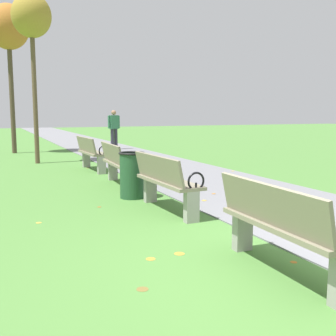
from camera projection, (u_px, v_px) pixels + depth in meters
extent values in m
plane|color=#4C7F38|center=(317.00, 266.00, 4.18)|extent=(80.00, 80.00, 0.00)
cube|color=slate|center=(83.00, 142.00, 21.10)|extent=(2.94, 44.00, 0.02)
cube|color=gray|center=(285.00, 226.00, 3.92)|extent=(0.48, 1.61, 0.05)
cube|color=gray|center=(269.00, 204.00, 3.82)|extent=(0.17, 1.60, 0.40)
cube|color=#99968E|center=(242.00, 231.00, 4.64)|extent=(0.20, 0.13, 0.45)
torus|color=black|center=(247.00, 198.00, 4.63)|extent=(0.27, 0.04, 0.27)
cylinder|color=black|center=(247.00, 205.00, 4.64)|extent=(0.03, 0.03, 0.12)
cube|color=gray|center=(169.00, 182.00, 6.43)|extent=(0.49, 1.61, 0.05)
cube|color=gray|center=(158.00, 168.00, 6.32)|extent=(0.18, 1.60, 0.40)
cube|color=#99968E|center=(191.00, 207.00, 5.80)|extent=(0.20, 0.13, 0.45)
cube|color=#99968E|center=(150.00, 189.00, 7.12)|extent=(0.20, 0.13, 0.45)
torus|color=black|center=(196.00, 181.00, 5.76)|extent=(0.27, 0.04, 0.27)
cylinder|color=black|center=(196.00, 187.00, 5.77)|extent=(0.03, 0.03, 0.12)
torus|color=black|center=(153.00, 168.00, 7.12)|extent=(0.27, 0.04, 0.27)
cylinder|color=black|center=(153.00, 173.00, 7.13)|extent=(0.03, 0.03, 0.12)
cube|color=gray|center=(121.00, 163.00, 8.73)|extent=(0.51, 1.62, 0.05)
cube|color=gray|center=(112.00, 153.00, 8.63)|extent=(0.20, 1.60, 0.40)
cube|color=#99968E|center=(130.00, 180.00, 8.08)|extent=(0.21, 0.13, 0.45)
cube|color=#99968E|center=(113.00, 170.00, 9.45)|extent=(0.21, 0.13, 0.45)
torus|color=black|center=(133.00, 162.00, 8.03)|extent=(0.27, 0.04, 0.27)
cylinder|color=black|center=(133.00, 166.00, 8.04)|extent=(0.03, 0.03, 0.12)
torus|color=black|center=(115.00, 154.00, 9.44)|extent=(0.27, 0.04, 0.27)
cylinder|color=black|center=(115.00, 158.00, 9.45)|extent=(0.03, 0.03, 0.12)
cube|color=gray|center=(93.00, 153.00, 10.98)|extent=(0.50, 1.62, 0.05)
cube|color=gray|center=(86.00, 145.00, 10.86)|extent=(0.19, 1.60, 0.40)
cube|color=#99968E|center=(102.00, 165.00, 10.35)|extent=(0.20, 0.13, 0.45)
cube|color=#99968E|center=(86.00, 159.00, 11.67)|extent=(0.20, 0.13, 0.45)
torus|color=black|center=(104.00, 151.00, 10.31)|extent=(0.27, 0.04, 0.27)
cylinder|color=black|center=(104.00, 154.00, 10.32)|extent=(0.03, 0.03, 0.12)
torus|color=black|center=(88.00, 146.00, 11.66)|extent=(0.27, 0.04, 0.27)
cylinder|color=black|center=(88.00, 149.00, 11.67)|extent=(0.03, 0.03, 0.12)
cylinder|color=brown|center=(35.00, 98.00, 12.31)|extent=(0.14, 0.14, 3.95)
ellipsoid|color=olive|center=(31.00, 16.00, 11.99)|extent=(1.15, 1.15, 1.26)
cylinder|color=#4C3D2D|center=(12.00, 98.00, 15.44)|extent=(0.17, 0.17, 4.15)
ellipsoid|color=#B26B28|center=(8.00, 27.00, 15.09)|extent=(1.51, 1.51, 1.66)
cylinder|color=#2D2D38|center=(112.00, 139.00, 17.08)|extent=(0.14, 0.14, 0.85)
cylinder|color=#2D2D38|center=(116.00, 139.00, 17.16)|extent=(0.14, 0.14, 0.85)
cube|color=#33724C|center=(114.00, 122.00, 17.02)|extent=(0.37, 0.26, 0.56)
sphere|color=#9E7051|center=(114.00, 113.00, 16.97)|extent=(0.20, 0.20, 0.20)
cylinder|color=#33724C|center=(109.00, 122.00, 16.91)|extent=(0.09, 0.09, 0.52)
cylinder|color=#33724C|center=(119.00, 122.00, 17.14)|extent=(0.09, 0.09, 0.52)
cylinder|color=#234C2D|center=(132.00, 176.00, 7.45)|extent=(0.44, 0.44, 0.80)
torus|color=black|center=(132.00, 153.00, 7.40)|extent=(0.48, 0.48, 0.04)
cylinder|color=#AD6B23|center=(294.00, 262.00, 4.28)|extent=(0.08, 0.08, 0.00)
cylinder|color=#AD6B23|center=(214.00, 194.00, 7.76)|extent=(0.08, 0.08, 0.00)
cylinder|color=#93511E|center=(99.00, 207.00, 6.77)|extent=(0.09, 0.09, 0.00)
cylinder|color=#93511E|center=(133.00, 162.00, 12.75)|extent=(0.16, 0.16, 0.00)
cylinder|color=gold|center=(274.00, 188.00, 8.36)|extent=(0.07, 0.07, 0.00)
cylinder|color=gold|center=(204.00, 200.00, 7.17)|extent=(0.12, 0.12, 0.00)
cylinder|color=gold|center=(39.00, 223.00, 5.80)|extent=(0.11, 0.11, 0.00)
cylinder|color=#BC842D|center=(191.00, 218.00, 6.03)|extent=(0.11, 0.11, 0.00)
cylinder|color=#BC842D|center=(151.00, 259.00, 4.37)|extent=(0.14, 0.14, 0.00)
cylinder|color=gold|center=(233.00, 171.00, 10.75)|extent=(0.10, 0.10, 0.00)
cylinder|color=brown|center=(88.00, 168.00, 11.48)|extent=(0.12, 0.12, 0.00)
cylinder|color=brown|center=(142.00, 289.00, 3.62)|extent=(0.15, 0.15, 0.00)
cylinder|color=#BC842D|center=(179.00, 254.00, 4.53)|extent=(0.14, 0.14, 0.00)
cylinder|color=#AD6B23|center=(174.00, 167.00, 11.49)|extent=(0.14, 0.14, 0.00)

